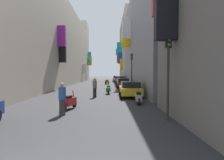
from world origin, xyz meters
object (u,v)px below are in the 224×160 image
pedestrian_near_left (62,99)px  traffic_light_near_corner (132,66)px  scooter_red (69,102)px  pedestrian_crossing (95,88)px  parked_car_yellow (130,89)px  parked_car_red (123,83)px  scooter_silver (139,97)px  traffic_light_far_corner (168,60)px  parked_car_silver (121,80)px  scooter_orange (107,82)px  scooter_green (108,89)px  parked_car_grey (118,79)px  parked_car_white (117,78)px  scooter_white (95,81)px

pedestrian_near_left → traffic_light_near_corner: bearing=69.3°
scooter_red → pedestrian_crossing: (1.10, 5.54, 0.42)m
parked_car_yellow → pedestrian_near_left: size_ratio=2.41×
parked_car_red → traffic_light_near_corner: 4.44m
scooter_silver → pedestrian_near_left: pedestrian_near_left is taller
traffic_light_far_corner → parked_car_silver: bearing=91.3°
scooter_orange → scooter_green: (0.41, -15.73, 0.00)m
traffic_light_near_corner → scooter_orange: bearing=105.0°
pedestrian_near_left → traffic_light_near_corner: size_ratio=0.38×
parked_car_red → scooter_orange: 8.80m
pedestrian_crossing → traffic_light_near_corner: (4.05, 6.49, 2.19)m
scooter_silver → scooter_green: size_ratio=0.98×
parked_car_silver → scooter_silver: 23.67m
parked_car_red → scooter_silver: parked_car_red is taller
parked_car_yellow → scooter_red: bearing=-126.4°
scooter_green → parked_car_red: bearing=74.5°
scooter_orange → traffic_light_near_corner: 12.83m
parked_car_grey → parked_car_yellow: bearing=-90.0°
parked_car_red → pedestrian_crossing: (-3.22, -10.17, 0.14)m
parked_car_yellow → parked_car_white: 31.06m
parked_car_grey → scooter_silver: 29.81m
parked_car_yellow → scooter_green: 3.28m
traffic_light_near_corner → traffic_light_far_corner: 14.85m
scooter_red → scooter_silver: (4.55, 1.98, 0.00)m
parked_car_silver → parked_car_white: bearing=92.4°
parked_car_silver → parked_car_white: 11.29m
pedestrian_near_left → traffic_light_near_corner: traffic_light_near_corner is taller
parked_car_yellow → parked_car_silver: bearing=89.3°
parked_car_grey → pedestrian_crossing: 26.45m
parked_car_yellow → pedestrian_near_left: 8.69m
parked_car_silver → scooter_green: (-2.26, -17.21, -0.31)m
scooter_white → scooter_green: (3.08, -21.64, 0.00)m
parked_car_red → scooter_green: bearing=-105.5°
scooter_silver → pedestrian_near_left: 5.86m
scooter_white → pedestrian_near_left: pedestrian_near_left is taller
scooter_green → scooter_orange: bearing=91.5°
parked_car_silver → pedestrian_crossing: (-3.46, -20.11, 0.11)m
parked_car_silver → parked_car_red: (-0.24, -9.94, -0.03)m
scooter_red → scooter_green: 8.75m
parked_car_red → scooter_silver: bearing=-89.1°
traffic_light_near_corner → parked_car_grey: bearing=92.4°
scooter_silver → traffic_light_near_corner: (0.60, 10.05, 2.62)m
parked_car_red → pedestrian_crossing: pedestrian_crossing is taller
parked_car_red → scooter_red: bearing=-105.4°
pedestrian_crossing → scooter_green: bearing=67.5°
parked_car_grey → parked_car_yellow: 25.92m
parked_car_grey → scooter_red: bearing=-97.8°
traffic_light_far_corner → scooter_green: bearing=104.5°
pedestrian_near_left → parked_car_yellow: bearing=60.0°
scooter_white → traffic_light_far_corner: 33.51m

